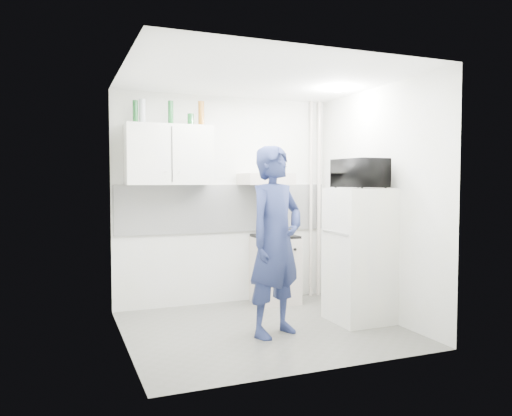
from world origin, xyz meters
name	(u,v)px	position (x,y,z in m)	size (l,w,h in m)	color
floor	(263,329)	(0.00, 0.00, 0.00)	(2.80, 2.80, 0.00)	#575650
ceiling	(263,77)	(0.00, 0.00, 2.60)	(2.80, 2.80, 0.00)	white
wall_back	(225,200)	(0.00, 1.25, 1.30)	(2.80, 2.80, 0.00)	silver
wall_left	(124,207)	(-1.40, 0.00, 1.30)	(2.60, 2.60, 0.00)	silver
wall_right	(377,203)	(1.40, 0.00, 1.30)	(2.60, 2.60, 0.00)	silver
person	(276,241)	(0.05, -0.22, 0.95)	(0.69, 0.45, 1.89)	navy
stove	(275,270)	(0.58, 1.00, 0.42)	(0.52, 0.52, 0.83)	beige
fridge	(359,255)	(1.10, -0.11, 0.73)	(0.61, 0.61, 1.47)	silver
stove_top	(275,236)	(0.58, 1.00, 0.85)	(0.50, 0.50, 0.03)	black
saucepan	(282,232)	(0.66, 0.96, 0.91)	(0.16, 0.16, 0.09)	silver
microwave	(360,174)	(1.10, -0.11, 1.63)	(0.39, 0.58, 0.32)	black
bottle_a	(135,112)	(-1.13, 1.07, 2.33)	(0.06, 0.06, 0.26)	#144C1E
bottle_b	(142,111)	(-1.05, 1.07, 2.34)	(0.07, 0.07, 0.28)	#B2B7BC
bottle_d	(171,113)	(-0.72, 1.07, 2.34)	(0.06, 0.06, 0.28)	#144C1E
canister_b	(191,120)	(-0.49, 1.07, 2.27)	(0.07, 0.07, 0.14)	#144C1E
bottle_e	(201,114)	(-0.35, 1.07, 2.35)	(0.07, 0.07, 0.30)	brown
upper_cabinet	(169,155)	(-0.75, 1.07, 1.85)	(1.00, 0.35, 0.70)	silver
range_hood	(266,179)	(0.45, 1.00, 1.57)	(0.60, 0.50, 0.14)	beige
backsplash	(226,208)	(0.00, 1.24, 1.20)	(2.74, 0.03, 0.60)	white
pipe_a	(319,199)	(1.30, 1.17, 1.30)	(0.05, 0.05, 2.60)	beige
pipe_b	(311,199)	(1.18, 1.17, 1.30)	(0.04, 0.04, 2.60)	beige
ceiling_spot_fixture	(338,90)	(1.00, 0.20, 2.57)	(0.10, 0.10, 0.02)	white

